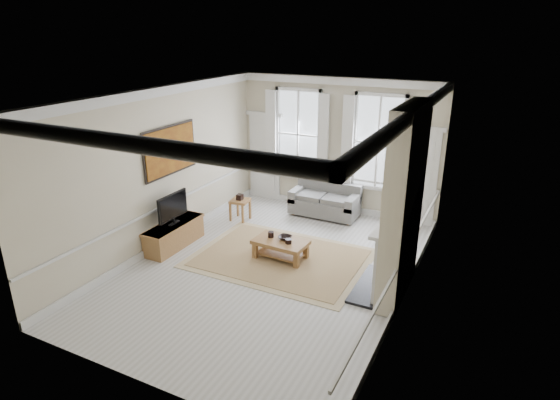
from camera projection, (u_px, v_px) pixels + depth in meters
The scene contains 23 objects.
floor at pixel (271, 268), 9.31m from camera, with size 7.20×7.20×0.00m, color #B7B5AD.
ceiling at pixel (270, 95), 8.12m from camera, with size 7.20×7.20×0.00m, color white.
back_wall at pixel (337, 146), 11.73m from camera, with size 5.20×5.20×0.00m, color beige.
left_wall at pixel (161, 169), 9.80m from camera, with size 7.20×7.20×0.00m, color beige.
right_wall at pixel (412, 210), 7.62m from camera, with size 7.20×7.20×0.00m, color beige.
window_left at pixel (298, 134), 12.06m from camera, with size 1.26×0.20×2.20m, color #B2BCC6, non-canonical shape.
window_right at pixel (378, 143), 11.18m from camera, with size 1.26×0.20×2.20m, color #B2BCC6, non-canonical shape.
door_left at pixel (265, 158), 12.75m from camera, with size 0.90×0.08×2.30m, color silver.
door_right at pixel (418, 178), 11.03m from camera, with size 0.90×0.08×2.30m, color silver.
painting at pixel (170, 150), 9.92m from camera, with size 0.05×1.66×1.06m, color #9D661A.
chimney_breast at pixel (404, 205), 7.87m from camera, with size 0.35×1.70×3.38m, color beige.
hearth at pixel (372, 286), 8.63m from camera, with size 0.55×1.50×0.05m, color black.
fireplace at pixel (386, 253), 8.30m from camera, with size 0.21×1.45×1.33m.
mirror at pixel (393, 183), 7.83m from camera, with size 0.06×1.26×1.06m, color gold.
sofa at pixel (326, 202), 11.82m from camera, with size 1.69×0.82×0.82m.
side_table at pixel (240, 204), 11.49m from camera, with size 0.49×0.49×0.53m.
rug at pixel (281, 258), 9.69m from camera, with size 3.50×2.60×0.02m, color #A27F53.
coffee_table at pixel (281, 244), 9.58m from camera, with size 1.13×0.70×0.41m.
ceramic_pot_a at pixel (271, 235), 9.67m from camera, with size 0.12×0.12×0.12m, color black.
ceramic_pot_b at pixel (288, 241), 9.41m from camera, with size 0.13×0.13×0.09m, color black.
bowl at pixel (285, 238), 9.60m from camera, with size 0.27×0.27×0.07m, color black.
tv_stand at pixel (174, 235), 10.14m from camera, with size 0.48×1.51×0.54m, color brown.
tv at pixel (173, 207), 9.90m from camera, with size 0.08×0.90×0.68m.
Camera 1 is at (3.84, -7.30, 4.51)m, focal length 30.00 mm.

